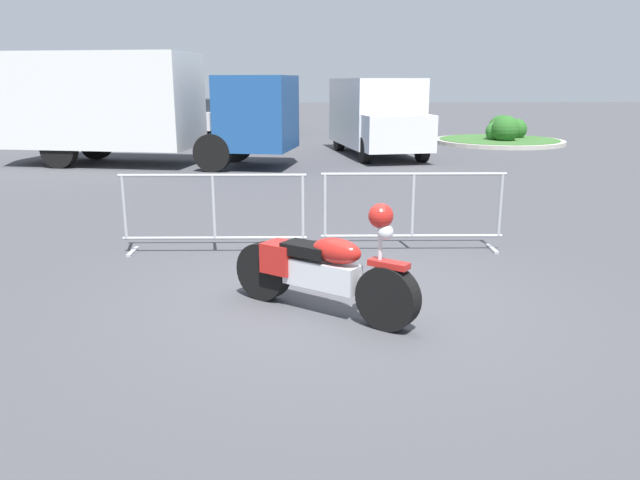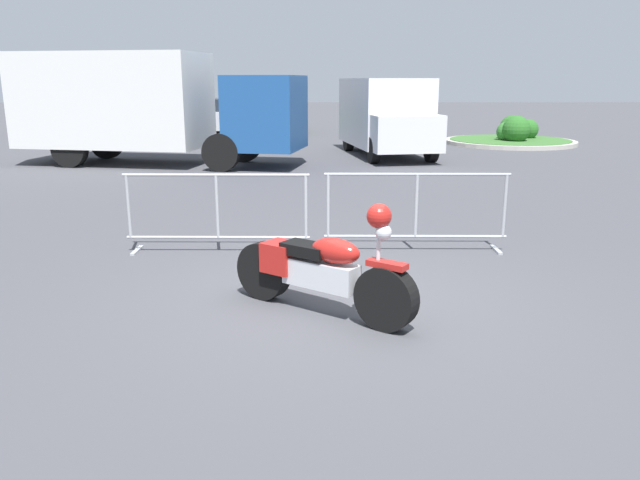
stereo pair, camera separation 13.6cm
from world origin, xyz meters
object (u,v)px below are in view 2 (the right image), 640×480
parked_car_maroon (67,117)px  parked_car_blue (137,116)px  parked_car_green (277,116)px  pedestrian (375,116)px  crowd_barrier_near (217,212)px  parked_car_silver (206,116)px  crowd_barrier_far (416,211)px  motorcycle (321,269)px  box_truck (144,104)px  delivery_van (386,114)px

parked_car_maroon → parked_car_blue: 3.07m
parked_car_blue → parked_car_green: parked_car_blue is taller
parked_car_maroon → pedestrian: (13.09, -3.89, 0.21)m
pedestrian → crowd_barrier_near: bearing=173.5°
parked_car_maroon → parked_car_silver: parked_car_silver is taller
crowd_barrier_near → crowd_barrier_far: size_ratio=1.00×
motorcycle → parked_car_silver: size_ratio=0.41×
box_truck → motorcycle: bearing=-56.7°
delivery_van → parked_car_silver: delivery_van is taller
motorcycle → box_truck: bearing=148.3°
crowd_barrier_near → motorcycle: bearing=-60.0°
parked_car_silver → parked_car_green: parked_car_silver is taller
motorcycle → delivery_van: bearing=117.1°
parked_car_blue → pedestrian: bearing=-111.0°
box_truck → parked_car_blue: box_truck is taller
motorcycle → box_truck: size_ratio=0.22×
box_truck → pedestrian: size_ratio=4.73×
box_truck → parked_car_green: bearing=85.4°
box_truck → parked_car_maroon: box_truck is taller
delivery_van → pedestrian: delivery_van is taller
motorcycle → box_truck: (-4.53, 11.47, 1.18)m
parked_car_maroon → parked_car_silver: size_ratio=0.94×
crowd_barrier_near → parked_car_silver: parked_car_silver is taller
parked_car_blue → delivery_van: bearing=-131.1°
delivery_van → parked_car_silver: (-6.78, 8.33, -0.49)m
parked_car_green → parked_car_maroon: bearing=90.1°
parked_car_blue → parked_car_green: 6.15m
crowd_barrier_far → delivery_van: (0.95, 11.12, 0.68)m
crowd_barrier_far → delivery_van: delivery_van is taller
crowd_barrier_far → parked_car_blue: 21.63m
crowd_barrier_far → delivery_van: bearing=85.1°
delivery_van → pedestrian: bearing=169.6°
parked_car_green → box_truck: bearing=163.7°
box_truck → parked_car_maroon: (-6.11, 10.61, -0.93)m
crowd_barrier_near → crowd_barrier_far: (2.67, 0.00, 0.00)m
motorcycle → pedestrian: pedestrian is taller
delivery_van → parked_car_blue: (-9.85, 8.58, -0.49)m
delivery_van → parked_car_green: bearing=-165.2°
crowd_barrier_near → delivery_van: (3.62, 11.12, 0.68)m
crowd_barrier_far → parked_car_green: size_ratio=0.60×
motorcycle → parked_car_silver: parked_car_silver is taller
delivery_van → crowd_barrier_far: bearing=-13.3°
crowd_barrier_far → crowd_barrier_near: bearing=180.0°
crowd_barrier_far → parked_car_silver: 20.31m
motorcycle → crowd_barrier_near: size_ratio=0.72×
crowd_barrier_near → box_truck: bearing=109.2°
motorcycle → crowd_barrier_far: size_ratio=0.72×
delivery_van → parked_car_blue: 13.08m
crowd_barrier_far → parked_car_blue: size_ratio=0.57×
crowd_barrier_near → pedestrian: bearing=76.6°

